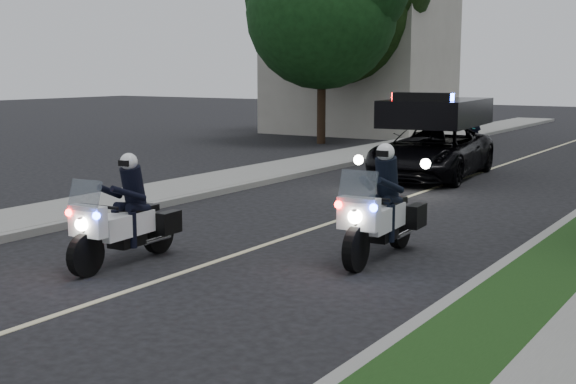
% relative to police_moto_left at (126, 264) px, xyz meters
% --- Properties ---
extents(ground, '(120.00, 120.00, 0.00)m').
position_rel_police_moto_left_xyz_m(ground, '(1.12, -0.98, 0.00)').
color(ground, black).
rests_on(ground, ground).
extents(curb_left, '(0.20, 60.00, 0.15)m').
position_rel_police_moto_left_xyz_m(curb_left, '(-2.98, 9.02, 0.07)').
color(curb_left, gray).
rests_on(curb_left, ground).
extents(sidewalk_left, '(2.00, 60.00, 0.16)m').
position_rel_police_moto_left_xyz_m(sidewalk_left, '(-4.08, 9.02, 0.08)').
color(sidewalk_left, gray).
rests_on(sidewalk_left, ground).
extents(building_far, '(8.00, 6.00, 7.00)m').
position_rel_police_moto_left_xyz_m(building_far, '(-8.88, 25.02, 3.50)').
color(building_far, '#A8A396').
rests_on(building_far, ground).
extents(lane_marking, '(0.12, 50.00, 0.01)m').
position_rel_police_moto_left_xyz_m(lane_marking, '(1.12, 9.02, 0.00)').
color(lane_marking, '#BFB78C').
rests_on(lane_marking, ground).
extents(police_moto_left, '(0.87, 2.13, 1.77)m').
position_rel_police_moto_left_xyz_m(police_moto_left, '(0.00, 0.00, 0.00)').
color(police_moto_left, white).
rests_on(police_moto_left, ground).
extents(police_moto_right, '(0.91, 2.27, 1.90)m').
position_rel_police_moto_left_xyz_m(police_moto_right, '(3.26, 2.51, 0.00)').
color(police_moto_right, silver).
rests_on(police_moto_right, ground).
extents(police_suv, '(2.99, 5.62, 2.63)m').
position_rel_police_moto_left_xyz_m(police_suv, '(0.27, 11.98, 0.00)').
color(police_suv, black).
rests_on(police_suv, ground).
extents(bicycle, '(0.74, 1.68, 0.85)m').
position_rel_police_moto_left_xyz_m(bicycle, '(-1.48, 20.51, 0.00)').
color(bicycle, black).
rests_on(bicycle, ground).
extents(cyclist, '(0.68, 0.50, 1.76)m').
position_rel_police_moto_left_xyz_m(cyclist, '(-1.48, 20.51, 0.00)').
color(cyclist, black).
rests_on(cyclist, ground).
extents(tree_left_near, '(7.37, 7.37, 10.44)m').
position_rel_police_moto_left_xyz_m(tree_left_near, '(-7.61, 19.16, 0.00)').
color(tree_left_near, '#164217').
rests_on(tree_left_near, ground).
extents(tree_left_far, '(7.45, 7.45, 11.04)m').
position_rel_police_moto_left_xyz_m(tree_left_far, '(-8.26, 22.59, 0.00)').
color(tree_left_far, '#1A3611').
rests_on(tree_left_far, ground).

